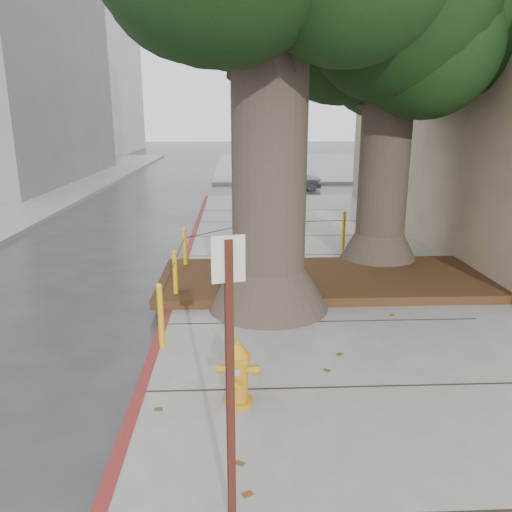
% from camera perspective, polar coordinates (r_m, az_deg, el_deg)
% --- Properties ---
extents(ground, '(140.00, 140.00, 0.00)m').
position_cam_1_polar(ground, '(6.27, 5.98, -15.94)').
color(ground, '#28282B').
rests_on(ground, ground).
extents(sidewalk_far, '(16.00, 20.00, 0.15)m').
position_cam_1_polar(sidewalk_far, '(36.09, 8.59, 10.21)').
color(sidewalk_far, slate).
rests_on(sidewalk_far, ground).
extents(curb_red, '(0.14, 26.00, 0.16)m').
position_cam_1_polar(curb_red, '(8.49, -10.10, -6.83)').
color(curb_red, maroon).
rests_on(curb_red, ground).
extents(planter_bed, '(6.40, 2.60, 0.16)m').
position_cam_1_polar(planter_bed, '(9.84, 7.93, -2.64)').
color(planter_bed, black).
rests_on(planter_bed, sidewalk_main).
extents(building_far_white, '(12.00, 18.00, 15.00)m').
position_cam_1_polar(building_far_white, '(52.99, -21.47, 19.03)').
color(building_far_white, silver).
rests_on(building_far_white, ground).
extents(building_side_white, '(10.00, 10.00, 9.00)m').
position_cam_1_polar(building_side_white, '(35.57, 26.89, 15.86)').
color(building_side_white, silver).
rests_on(building_side_white, ground).
extents(tree_far, '(4.50, 3.80, 7.17)m').
position_cam_1_polar(tree_far, '(11.31, 17.01, 23.77)').
color(tree_far, '#4C3F33').
rests_on(tree_far, sidewalk_main).
extents(bollard_ring, '(3.79, 5.39, 0.95)m').
position_cam_1_polar(bollard_ring, '(10.01, -2.46, 0.40)').
color(bollard_ring, '#F0A30D').
rests_on(bollard_ring, sidewalk_main).
extents(fire_hydrant, '(0.42, 0.38, 0.78)m').
position_cam_1_polar(fire_hydrant, '(5.68, -2.09, -13.25)').
color(fire_hydrant, orange).
rests_on(fire_hydrant, sidewalk_main).
extents(signpost, '(0.23, 0.07, 2.36)m').
position_cam_1_polar(signpost, '(3.69, -2.99, -13.33)').
color(signpost, '#471911').
rests_on(signpost, sidewalk_main).
extents(car_silver, '(3.51, 1.74, 1.15)m').
position_cam_1_polar(car_silver, '(23.66, 3.43, 8.90)').
color(car_silver, '#B3B2B7').
rests_on(car_silver, ground).
extents(car_red, '(4.20, 1.69, 1.36)m').
position_cam_1_polar(car_red, '(25.93, 25.91, 8.20)').
color(car_red, maroon).
rests_on(car_red, ground).
extents(car_dark, '(1.98, 3.90, 1.08)m').
position_cam_1_polar(car_dark, '(27.07, -26.75, 8.06)').
color(car_dark, black).
rests_on(car_dark, ground).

